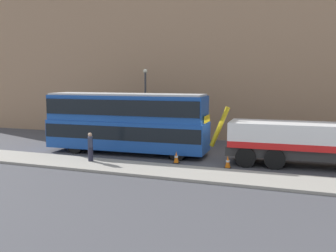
{
  "coord_description": "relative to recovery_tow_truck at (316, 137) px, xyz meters",
  "views": [
    {
      "loc": [
        4.9,
        -22.49,
        5.04
      ],
      "look_at": [
        -3.22,
        -0.26,
        2.0
      ],
      "focal_mm": 39.58,
      "sensor_mm": 36.0,
      "label": 1
    }
  ],
  "objects": [
    {
      "name": "near_kerb",
      "position": [
        -5.69,
        -3.96,
        -1.68
      ],
      "size": [
        60.0,
        2.8,
        0.15
      ],
      "primitive_type": "cube",
      "color": "gray",
      "rests_on": "ground_plane"
    },
    {
      "name": "traffic_cone_near_bus",
      "position": [
        -7.78,
        -1.67,
        -1.42
      ],
      "size": [
        0.36,
        0.36,
        0.72
      ],
      "color": "orange",
      "rests_on": "ground_plane"
    },
    {
      "name": "double_decker_bus",
      "position": [
        -11.9,
        -0.02,
        0.47
      ],
      "size": [
        11.12,
        2.99,
        4.06
      ],
      "rotation": [
        0.0,
        0.0,
        0.04
      ],
      "color": "#19479E",
      "rests_on": "ground_plane"
    },
    {
      "name": "building_facade",
      "position": [
        -5.69,
        8.02,
        6.31
      ],
      "size": [
        60.0,
        1.5,
        16.0
      ],
      "color": "#9E7A5B",
      "rests_on": "ground_plane"
    },
    {
      "name": "street_lamp",
      "position": [
        -13.03,
        5.83,
        1.71
      ],
      "size": [
        0.36,
        0.36,
        5.83
      ],
      "color": "#38383D",
      "rests_on": "ground_plane"
    },
    {
      "name": "recovery_tow_truck",
      "position": [
        0.0,
        0.0,
        0.0
      ],
      "size": [
        10.19,
        3.0,
        3.67
      ],
      "rotation": [
        0.0,
        0.0,
        0.04
      ],
      "color": "#2D2D2D",
      "rests_on": "ground_plane"
    },
    {
      "name": "ground_plane",
      "position": [
        -5.69,
        0.24,
        -1.76
      ],
      "size": [
        120.0,
        120.0,
        0.0
      ],
      "primitive_type": "plane",
      "color": "#424247"
    },
    {
      "name": "pedestrian_onlooker",
      "position": [
        -12.55,
        -3.5,
        -0.77
      ],
      "size": [
        0.41,
        0.47,
        1.71
      ],
      "rotation": [
        0.0,
        0.0,
        0.47
      ],
      "color": "#232333",
      "rests_on": "near_kerb"
    },
    {
      "name": "traffic_cone_midway",
      "position": [
        -4.65,
        -1.82,
        -1.42
      ],
      "size": [
        0.36,
        0.36,
        0.72
      ],
      "color": "orange",
      "rests_on": "ground_plane"
    }
  ]
}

